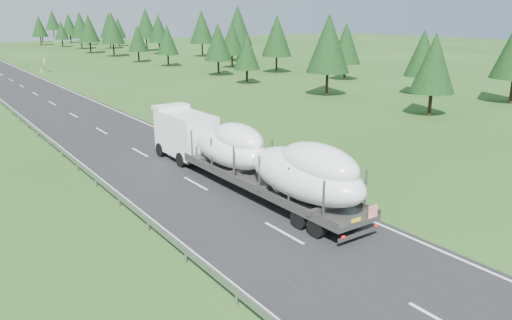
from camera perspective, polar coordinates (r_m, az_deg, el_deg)
ground at (r=24.50m, az=3.19°, el=-8.35°), size 400.00×400.00×0.00m
highway_sign at (r=100.06m, az=-23.04°, el=10.20°), size 0.08×0.90×2.60m
tree_line_right at (r=129.28m, az=-10.96°, el=14.41°), size 28.42×258.41×12.33m
boat_truck at (r=29.36m, az=-0.58°, el=0.61°), size 3.39×20.12×4.14m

